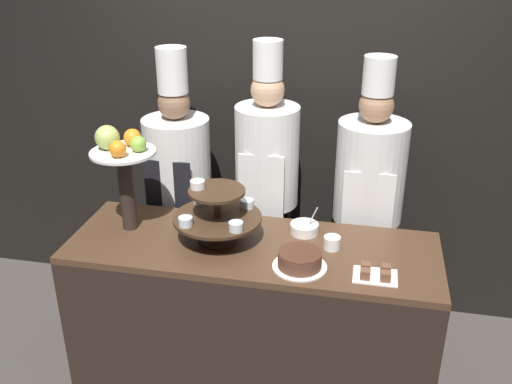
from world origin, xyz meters
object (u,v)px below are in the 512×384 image
(cup_white, at_px, (332,243))
(serving_bowl_far, at_px, (304,228))
(cake_square_tray, at_px, (375,273))
(cake_round, at_px, (300,260))
(chef_center_left, at_px, (267,182))
(tiered_stand, at_px, (217,213))
(chef_left, at_px, (179,184))
(fruit_pedestal, at_px, (122,160))
(chef_center_right, at_px, (368,197))

(cup_white, distance_m, serving_bowl_far, 0.20)
(cake_square_tray, distance_m, serving_bowl_far, 0.51)
(cake_round, relative_size, chef_center_left, 0.14)
(tiered_stand, relative_size, cup_white, 5.35)
(cake_square_tray, distance_m, chef_center_left, 1.00)
(tiered_stand, distance_m, chef_left, 0.71)
(chef_center_left, bearing_deg, cake_square_tray, -49.34)
(fruit_pedestal, bearing_deg, cup_white, -0.46)
(tiered_stand, xyz_separation_m, cake_round, (0.45, -0.17, -0.12))
(cup_white, relative_size, cake_square_tray, 0.42)
(cup_white, bearing_deg, chef_center_left, 128.75)
(cake_round, xyz_separation_m, chef_center_right, (0.30, 0.75, 0.01))
(cake_square_tray, bearing_deg, serving_bowl_far, 136.83)
(tiered_stand, bearing_deg, cake_round, -21.15)
(chef_left, height_order, chef_center_left, chef_center_left)
(cake_square_tray, xyz_separation_m, chef_center_right, (-0.06, 0.76, 0.03))
(chef_left, relative_size, chef_center_left, 0.97)
(tiered_stand, relative_size, cake_square_tray, 2.23)
(fruit_pedestal, height_order, chef_left, chef_left)
(fruit_pedestal, xyz_separation_m, chef_center_right, (1.25, 0.53, -0.34))
(cup_white, bearing_deg, cake_square_tray, -45.05)
(fruit_pedestal, distance_m, chef_center_left, 0.89)
(chef_center_left, bearing_deg, tiered_stand, -104.52)
(cake_round, height_order, chef_center_right, chef_center_right)
(serving_bowl_far, height_order, chef_center_right, chef_center_right)
(chef_left, height_order, chef_center_right, chef_left)
(tiered_stand, xyz_separation_m, chef_center_right, (0.75, 0.58, -0.11))
(chef_center_left, height_order, chef_center_right, chef_center_left)
(serving_bowl_far, bearing_deg, chef_center_left, 124.26)
(tiered_stand, bearing_deg, cake_square_tray, -12.96)
(fruit_pedestal, height_order, serving_bowl_far, fruit_pedestal)
(cake_round, relative_size, cake_square_tray, 1.29)
(cake_square_tray, bearing_deg, tiered_stand, 167.04)
(cake_square_tray, relative_size, chef_center_right, 0.11)
(cake_round, distance_m, chef_center_right, 0.81)
(serving_bowl_far, bearing_deg, cake_round, -86.43)
(fruit_pedestal, bearing_deg, cake_round, -12.77)
(serving_bowl_far, height_order, chef_left, chef_left)
(cup_white, bearing_deg, chef_left, 151.20)
(tiered_stand, height_order, chef_center_right, chef_center_right)
(fruit_pedestal, bearing_deg, serving_bowl_far, 7.56)
(chef_center_left, xyz_separation_m, chef_center_right, (0.60, -0.00, -0.04))
(cup_white, distance_m, chef_center_right, 0.57)
(serving_bowl_far, distance_m, chef_left, 0.92)
(tiered_stand, distance_m, serving_bowl_far, 0.48)
(fruit_pedestal, bearing_deg, cake_square_tray, -9.85)
(cake_square_tray, height_order, chef_left, chef_left)
(tiered_stand, height_order, chef_left, chef_left)
(cake_round, xyz_separation_m, chef_left, (-0.85, 0.75, -0.01))
(chef_center_right, bearing_deg, chef_left, 179.99)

